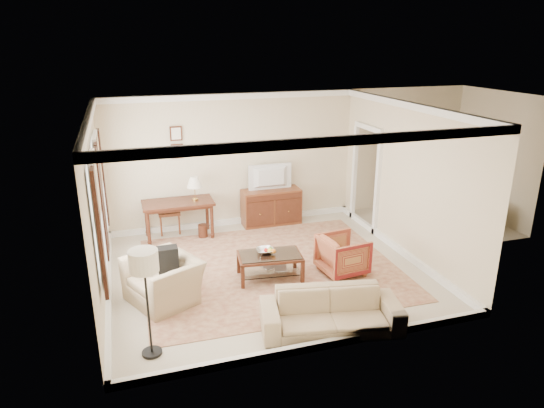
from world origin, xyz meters
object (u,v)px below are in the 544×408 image
sideboard (271,207)px  striped_armchair (343,253)px  tv (271,170)px  writing_desk (178,207)px  club_armchair (163,273)px  coffee_table (270,260)px  sofa (331,306)px

sideboard → striped_armchair: size_ratio=1.69×
tv → writing_desk: bearing=4.4°
sideboard → club_armchair: (-2.64, -2.73, 0.08)m
coffee_table → sofa: sofa is taller
writing_desk → coffee_table: writing_desk is taller
sideboard → coffee_table: 2.65m
club_armchair → sofa: club_armchair is taller
club_armchair → tv: bearing=109.9°
coffee_table → club_armchair: 1.84m
coffee_table → writing_desk: bearing=118.2°
tv → coffee_table: tv is taller
writing_desk → sofa: size_ratio=0.73×
sideboard → tv: tv is taller
sideboard → sofa: bearing=-96.0°
writing_desk → sideboard: (2.07, 0.18, -0.28)m
sofa → club_armchair: bearing=155.6°
tv → club_armchair: (-2.64, -2.71, -0.79)m
writing_desk → striped_armchair: size_ratio=1.87×
sideboard → sofa: size_ratio=0.66×
coffee_table → sideboard: bearing=72.1°
striped_armchair → club_armchair: size_ratio=0.71×
sideboard → coffee_table: size_ratio=1.13×
club_armchair → striped_armchair: bearing=64.5°
sideboard → coffee_table: sideboard is taller
coffee_table → striped_armchair: bearing=-8.3°
striped_armchair → tv: bearing=3.4°
tv → striped_armchair: tv is taller
coffee_table → tv: bearing=72.0°
sideboard → coffee_table: (-0.81, -2.52, -0.05)m
sofa → writing_desk: bearing=122.7°
tv → striped_armchair: size_ratio=1.21×
tv → coffee_table: (-0.81, -2.50, -0.92)m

